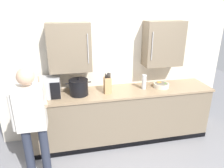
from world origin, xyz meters
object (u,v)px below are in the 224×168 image
Objects in this scene: thermos_flask at (144,82)px; knife_block at (107,85)px; stock_pot at (79,87)px; person_figure at (32,120)px; microwave_oven at (42,88)px; fruit_bowl at (161,85)px.

thermos_flask is 0.64m from knife_block.
stock_pot is at bearing 178.15° from knife_block.
knife_block is 0.21× the size of person_figure.
knife_block is 1.32m from person_figure.
microwave_oven is 1.03m from knife_block.
thermos_flask is at bearing -178.94° from fruit_bowl.
fruit_bowl is 0.77× the size of knife_block.
fruit_bowl is (2.00, -0.03, -0.10)m from microwave_oven.
stock_pot is at bearing 50.80° from person_figure.
thermos_flask is at bearing 2.52° from knife_block.
fruit_bowl is 1.44m from stock_pot.
microwave_oven is at bearing 86.36° from person_figure.
person_figure is at bearing -93.64° from microwave_oven.
stock_pot is (0.57, -0.05, -0.02)m from microwave_oven.
person_figure is (-2.05, -0.78, 0.00)m from fruit_bowl.
stock_pot is 0.47m from knife_block.
knife_block is at bearing -177.97° from fruit_bowl.
thermos_flask is at bearing 0.68° from stock_pot.
thermos_flask is at bearing -1.25° from microwave_oven.
microwave_oven is 0.43× the size of person_figure.
knife_block is (-0.64, -0.03, 0.01)m from thermos_flask.
fruit_bowl is 0.97m from knife_block.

